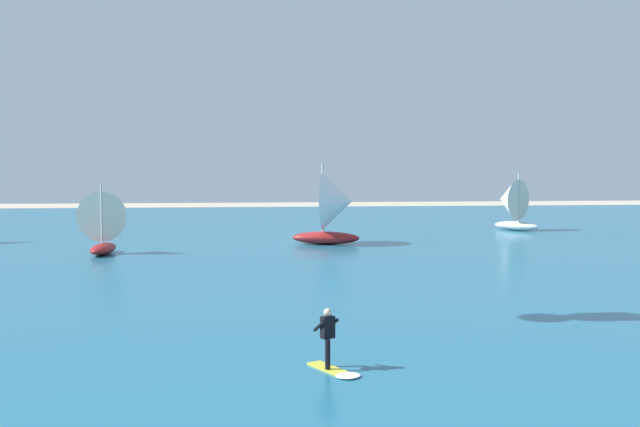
% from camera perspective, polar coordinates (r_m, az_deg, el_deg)
% --- Properties ---
extents(ocean, '(160.00, 90.00, 0.10)m').
position_cam_1_polar(ocean, '(53.09, -3.37, -2.30)').
color(ocean, '#236B89').
rests_on(ocean, ground).
extents(kitesurfer, '(1.42, 1.99, 1.67)m').
position_cam_1_polar(kitesurfer, '(20.35, 0.90, -10.34)').
color(kitesurfer, yellow).
rests_on(kitesurfer, ocean).
extents(sailboat_trailing, '(4.99, 4.35, 5.63)m').
position_cam_1_polar(sailboat_trailing, '(51.62, 1.19, 0.46)').
color(sailboat_trailing, maroon).
rests_on(sailboat_trailing, ocean).
extents(sailboat_anchored_offshore, '(3.25, 3.81, 4.41)m').
position_cam_1_polar(sailboat_anchored_offshore, '(48.33, -16.20, -0.58)').
color(sailboat_anchored_offshore, maroon).
rests_on(sailboat_anchored_offshore, ocean).
extents(sailboat_far_right, '(4.16, 4.34, 4.84)m').
position_cam_1_polar(sailboat_far_right, '(65.14, 14.43, 0.71)').
color(sailboat_far_right, silver).
rests_on(sailboat_far_right, ocean).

